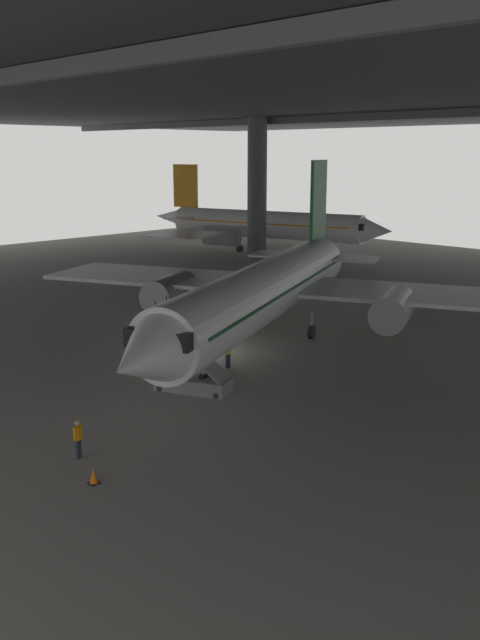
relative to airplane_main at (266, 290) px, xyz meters
name	(u,v)px	position (x,y,z in m)	size (l,w,h in m)	color
ground_plane	(201,351)	(-1.59, -4.09, -3.38)	(110.00, 110.00, 0.00)	gray
hangar_structure	(345,89)	(-1.69, 9.70, 12.51)	(121.00, 99.00, 16.54)	#4C4F54
airplane_main	(266,290)	(0.00, 0.00, 0.00)	(33.57, 33.56, 11.11)	white
boarding_stairs	(192,377)	(3.41, -9.21, -2.66)	(4.34, 2.93, 4.58)	slate
crew_worker_near_nose	(78,437)	(6.22, -17.64, -2.49)	(0.37, 0.48, 1.57)	#232838
crew_worker_by_stairs	(228,352)	(2.05, -5.36, -2.45)	(0.24, 0.55, 1.64)	#232838
airplane_distant	(262,224)	(-28.87, 30.77, -0.17)	(31.56, 31.08, 10.21)	white
traffic_cone_orange	(93,476)	(8.46, -18.47, -3.09)	(0.36, 0.36, 0.60)	black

